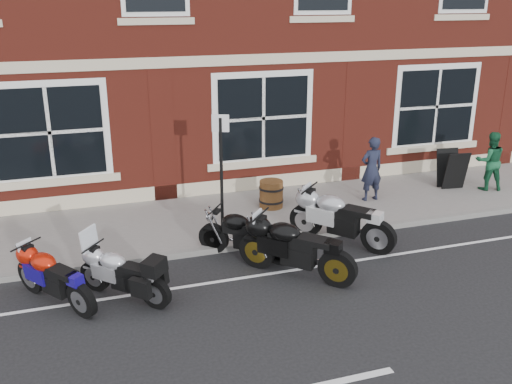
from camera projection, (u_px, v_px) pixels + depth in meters
ground at (265, 280)px, 10.23m from camera, size 80.00×80.00×0.00m
sidewalk at (222, 218)px, 12.90m from camera, size 30.00×3.00×0.12m
kerb at (242, 246)px, 11.48m from camera, size 30.00×0.16×0.12m
moto_touring_silver at (122, 271)px, 9.48m from camera, size 1.37×1.39×1.21m
moto_sport_red at (54, 275)px, 9.32m from camera, size 1.24×1.67×0.88m
moto_sport_black at (295, 246)px, 10.21m from camera, size 1.68×1.75×1.03m
moto_sport_silver at (340, 216)px, 11.55m from camera, size 1.56×1.91×1.05m
moto_naked_black at (244, 233)px, 10.96m from camera, size 1.59×1.41×0.90m
pedestrian_left at (372, 169)px, 13.65m from camera, size 0.59×0.41×1.57m
pedestrian_right at (490, 161)px, 14.43m from camera, size 0.87×0.77×1.50m
a_board_sign at (452, 169)px, 14.62m from camera, size 0.64×0.46×1.00m
barrel_planter at (271, 194)px, 13.33m from camera, size 0.58×0.58×0.64m
parking_sign at (221, 165)px, 11.64m from camera, size 0.33×0.16×2.48m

